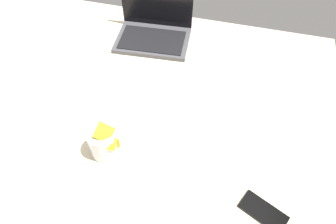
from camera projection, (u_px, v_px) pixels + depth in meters
bed_mattress at (102, 128)px, 121.07cm from camera, size 180.00×140.00×18.00cm
laptop at (154, 30)px, 139.02cm from camera, size 34.70×25.51×23.00cm
snack_cup at (103, 142)px, 99.31cm from camera, size 9.58×9.35×14.55cm
cell_phone at (263, 212)px, 90.60cm from camera, size 15.56×12.00×0.80cm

